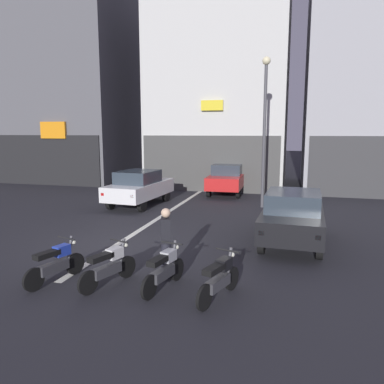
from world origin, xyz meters
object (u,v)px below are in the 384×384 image
Objects in this scene: motorcycle_blue_row_leftmost at (56,263)px; motorcycle_black_row_right_mid at (219,278)px; motorcycle_silver_row_centre at (164,269)px; car_white_crossing_near at (139,187)px; street_lamp at (265,117)px; car_black_parked_kerbside at (293,216)px; motorcycle_white_row_left_mid at (109,266)px; car_red_down_street at (227,178)px; person_by_motorcycles at (166,242)px.

motorcycle_black_row_right_mid is at bearing 1.55° from motorcycle_blue_row_leftmost.
motorcycle_blue_row_leftmost and motorcycle_silver_row_centre have the same top height.
car_white_crossing_near is 2.60× the size of motorcycle_blue_row_leftmost.
car_white_crossing_near is 10.36m from motorcycle_black_row_right_mid.
street_lamp is at bearing 82.07° from motorcycle_silver_row_centre.
car_black_parked_kerbside reaches higher than motorcycle_black_row_right_mid.
car_white_crossing_near reaches higher than motorcycle_silver_row_centre.
motorcycle_white_row_left_mid is at bearing 179.09° from motorcycle_black_row_right_mid.
car_black_parked_kerbside is 5.01m from motorcycle_silver_row_centre.
car_red_down_street is 2.58× the size of motorcycle_black_row_right_mid.
car_red_down_street is at bearing 99.10° from motorcycle_black_row_right_mid.
motorcycle_black_row_right_mid is 1.71m from person_by_motorcycles.
street_lamp reaches higher than motorcycle_white_row_left_mid.
car_white_crossing_near is 8.91m from person_by_motorcycles.
motorcycle_black_row_right_mid is at bearing -90.48° from street_lamp.
street_lamp reaches higher than car_black_parked_kerbside.
car_black_parked_kerbside is 2.53× the size of motorcycle_silver_row_centre.
motorcycle_black_row_right_mid is (2.52, -0.04, 0.00)m from motorcycle_white_row_left_mid.
car_red_down_street reaches higher than motorcycle_black_row_right_mid.
motorcycle_white_row_left_mid is (1.26, 0.14, 0.00)m from motorcycle_blue_row_leftmost.
car_black_parked_kerbside is at bearing 47.78° from motorcycle_white_row_left_mid.
car_white_crossing_near is 2.65× the size of motorcycle_white_row_left_mid.
person_by_motorcycles reaches higher than motorcycle_silver_row_centre.
car_white_crossing_near is 6.50m from street_lamp.
car_black_parked_kerbside is at bearing 51.18° from person_by_motorcycles.
motorcycle_blue_row_leftmost is (-5.21, -4.49, -0.43)m from car_black_parked_kerbside.
car_white_crossing_near is at bearing 100.96° from motorcycle_blue_row_leftmost.
car_red_down_street is (-3.53, 8.77, 0.00)m from car_black_parked_kerbside.
car_white_crossing_near is at bearing -127.69° from car_red_down_street.
motorcycle_silver_row_centre is (2.52, 0.28, 0.00)m from motorcycle_blue_row_leftmost.
car_red_down_street is 2.59× the size of motorcycle_white_row_left_mid.
motorcycle_silver_row_centre is at bearing -122.56° from car_black_parked_kerbside.
motorcycle_silver_row_centre is 0.98× the size of person_by_motorcycles.
car_white_crossing_near and car_black_parked_kerbside have the same top height.
motorcycle_white_row_left_mid is 2.52m from motorcycle_black_row_right_mid.
person_by_motorcycles is (-1.44, 0.83, 0.40)m from motorcycle_black_row_right_mid.
person_by_motorcycles is (2.35, 0.93, 0.40)m from motorcycle_blue_row_leftmost.
car_red_down_street is 13.13m from motorcycle_white_row_left_mid.
motorcycle_blue_row_leftmost and motorcycle_black_row_right_mid have the same top height.
motorcycle_blue_row_leftmost is (1.72, -8.87, -0.43)m from car_white_crossing_near.
car_white_crossing_near is 9.23m from motorcycle_white_row_left_mid.
person_by_motorcycles is at bearing 21.71° from motorcycle_blue_row_leftmost.
motorcycle_silver_row_centre is (1.26, 0.14, 0.00)m from motorcycle_white_row_left_mid.
person_by_motorcycles is at bearing 149.96° from motorcycle_black_row_right_mid.
motorcycle_blue_row_leftmost is 0.97× the size of person_by_motorcycles.
street_lamp is 4.02× the size of motorcycle_silver_row_centre.
street_lamp is 4.07× the size of motorcycle_blue_row_leftmost.
person_by_motorcycles is (-1.52, -9.00, -3.19)m from street_lamp.
car_black_parked_kerbside reaches higher than motorcycle_blue_row_leftmost.
motorcycle_silver_row_centre is (-2.69, -4.21, -0.43)m from car_black_parked_kerbside.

